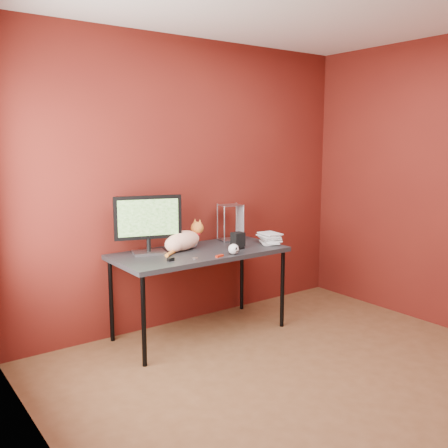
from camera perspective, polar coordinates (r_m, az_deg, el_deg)
room at (r=3.28m, az=12.65°, el=5.02°), size 3.52×3.52×2.61m
desk at (r=4.33m, az=-2.80°, el=-3.72°), size 1.50×0.70×0.75m
monitor at (r=4.20m, az=-8.66°, el=0.29°), size 0.55×0.25×0.49m
cat at (r=4.34m, az=-4.67°, el=-1.86°), size 0.50×0.31×0.25m
skull_mug at (r=4.17m, az=1.11°, el=-2.88°), size 0.09×0.10×0.09m
speaker at (r=4.40m, az=1.59°, el=-1.94°), size 0.12×0.12×0.14m
book_stack at (r=4.55m, az=4.35°, el=4.32°), size 0.24×0.26×1.06m
wire_rack at (r=4.74m, az=0.74°, el=0.20°), size 0.23×0.20×0.35m
pocket_knife at (r=4.09m, az=-0.51°, el=-3.67°), size 0.08×0.04×0.02m
black_gadget at (r=3.97m, az=-6.12°, el=-4.03°), size 0.06×0.04×0.03m
washer at (r=4.04m, az=-3.30°, el=-3.93°), size 0.05×0.05×0.00m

